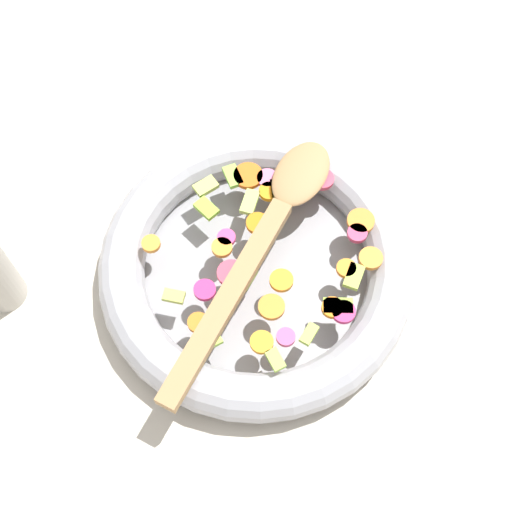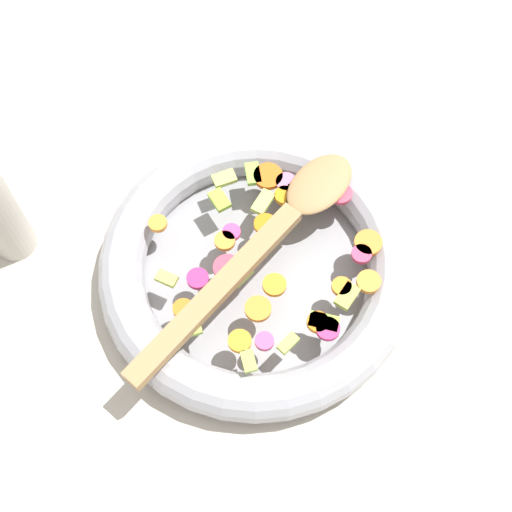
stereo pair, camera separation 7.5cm
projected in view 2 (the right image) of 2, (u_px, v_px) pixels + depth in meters
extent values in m
plane|color=beige|center=(256.00, 276.00, 0.80)|extent=(4.00, 4.00, 0.00)
cylinder|color=gray|center=(256.00, 274.00, 0.79)|extent=(0.29, 0.29, 0.01)
torus|color=#9E9EA5|center=(256.00, 266.00, 0.77)|extent=(0.34, 0.34, 0.05)
cylinder|color=orange|center=(369.00, 282.00, 0.73)|extent=(0.04, 0.04, 0.01)
cylinder|color=orange|center=(240.00, 341.00, 0.71)|extent=(0.03, 0.03, 0.01)
cylinder|color=orange|center=(274.00, 285.00, 0.73)|extent=(0.03, 0.03, 0.01)
cylinder|color=orange|center=(158.00, 223.00, 0.76)|extent=(0.03, 0.03, 0.01)
cylinder|color=orange|center=(285.00, 196.00, 0.78)|extent=(0.03, 0.03, 0.01)
cylinder|color=orange|center=(268.00, 176.00, 0.79)|extent=(0.05, 0.05, 0.01)
cylinder|color=orange|center=(183.00, 309.00, 0.72)|extent=(0.03, 0.03, 0.01)
cylinder|color=orange|center=(341.00, 287.00, 0.73)|extent=(0.03, 0.03, 0.01)
cylinder|color=orange|center=(258.00, 309.00, 0.72)|extent=(0.04, 0.04, 0.01)
cylinder|color=orange|center=(265.00, 225.00, 0.76)|extent=(0.03, 0.03, 0.01)
cylinder|color=orange|center=(368.00, 243.00, 0.75)|extent=(0.03, 0.03, 0.01)
cylinder|color=orange|center=(225.00, 241.00, 0.76)|extent=(0.02, 0.02, 0.01)
cylinder|color=orange|center=(318.00, 322.00, 0.71)|extent=(0.03, 0.03, 0.01)
cube|color=#93C231|center=(294.00, 196.00, 0.78)|extent=(0.03, 0.03, 0.01)
cube|color=#B0D350|center=(288.00, 343.00, 0.70)|extent=(0.02, 0.02, 0.01)
cube|color=#89AF43|center=(244.00, 277.00, 0.74)|extent=(0.03, 0.02, 0.01)
cube|color=#96B73B|center=(324.00, 322.00, 0.71)|extent=(0.03, 0.03, 0.01)
cube|color=#A9DB50|center=(188.00, 331.00, 0.71)|extent=(0.03, 0.03, 0.01)
cube|color=#A7C248|center=(347.00, 296.00, 0.73)|extent=(0.03, 0.02, 0.01)
cube|color=#BBCD5E|center=(224.00, 179.00, 0.79)|extent=(0.03, 0.03, 0.01)
cube|color=#92CF4A|center=(253.00, 174.00, 0.79)|extent=(0.03, 0.03, 0.01)
cube|color=#A1C74E|center=(249.00, 361.00, 0.70)|extent=(0.02, 0.03, 0.01)
cube|color=#AFD15F|center=(263.00, 202.00, 0.78)|extent=(0.03, 0.02, 0.01)
cube|color=#B8C854|center=(167.00, 278.00, 0.74)|extent=(0.02, 0.02, 0.01)
cube|color=#92C53A|center=(219.00, 200.00, 0.78)|extent=(0.03, 0.03, 0.01)
cylinder|color=#CD3A62|center=(361.00, 254.00, 0.75)|extent=(0.03, 0.03, 0.01)
cylinder|color=#E14181|center=(231.00, 232.00, 0.76)|extent=(0.02, 0.02, 0.01)
cylinder|color=pink|center=(286.00, 183.00, 0.79)|extent=(0.03, 0.03, 0.01)
cylinder|color=#CD4059|center=(227.00, 268.00, 0.74)|extent=(0.04, 0.04, 0.01)
cylinder|color=#DB415B|center=(340.00, 194.00, 0.78)|extent=(0.04, 0.04, 0.01)
cylinder|color=#CD2C6A|center=(328.00, 329.00, 0.71)|extent=(0.03, 0.03, 0.01)
cylinder|color=#D64A82|center=(264.00, 341.00, 0.71)|extent=(0.03, 0.03, 0.01)
cylinder|color=#E15281|center=(327.00, 192.00, 0.78)|extent=(0.03, 0.03, 0.01)
cylinder|color=#CB2D71|center=(198.00, 279.00, 0.74)|extent=(0.03, 0.03, 0.01)
cube|color=#A87F51|center=(216.00, 292.00, 0.72)|extent=(0.25, 0.05, 0.01)
ellipsoid|color=#A87F51|center=(320.00, 184.00, 0.78)|extent=(0.10, 0.07, 0.01)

